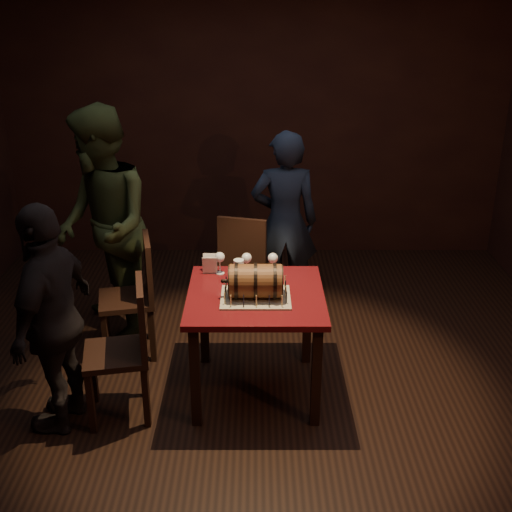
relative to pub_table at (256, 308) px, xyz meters
name	(u,v)px	position (x,y,z in m)	size (l,w,h in m)	color
room_shell	(256,194)	(0.00, 0.11, 0.76)	(5.04, 5.04, 2.80)	black
pub_table	(256,308)	(0.00, 0.00, 0.00)	(0.90, 0.90, 0.75)	#450B10
cake_board	(256,297)	(0.00, -0.07, 0.12)	(0.45, 0.35, 0.01)	#9D947F
barrel_cake	(256,281)	(0.00, -0.07, 0.23)	(0.40, 0.24, 0.24)	brown
birthday_candles	(256,291)	(0.00, -0.07, 0.16)	(0.40, 0.30, 0.09)	#FFEA98
wine_glass_left	(220,258)	(-0.25, 0.32, 0.23)	(0.07, 0.07, 0.16)	silver
wine_glass_mid	(247,259)	(-0.06, 0.31, 0.23)	(0.07, 0.07, 0.16)	silver
wine_glass_right	(273,259)	(0.12, 0.30, 0.23)	(0.07, 0.07, 0.16)	silver
pint_of_ale	(239,270)	(-0.12, 0.21, 0.18)	(0.07, 0.07, 0.15)	silver
menu_card	(210,264)	(-0.32, 0.33, 0.17)	(0.10, 0.05, 0.13)	white
chair_back	(245,261)	(-0.09, 1.08, -0.12)	(0.49, 0.49, 0.93)	black
chair_left_rear	(136,290)	(-0.89, 0.53, -0.12)	(0.47, 0.47, 0.93)	black
chair_left_front	(128,343)	(-0.81, -0.25, -0.12)	(0.47, 0.47, 0.93)	black
person_back	(284,222)	(0.24, 1.32, 0.14)	(0.57, 0.37, 1.56)	#1A2335
person_left_rear	(103,227)	(-1.17, 0.80, 0.28)	(0.90, 0.70, 1.84)	#354020
person_left_front	(53,319)	(-1.23, -0.34, 0.10)	(0.87, 0.36, 1.49)	black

